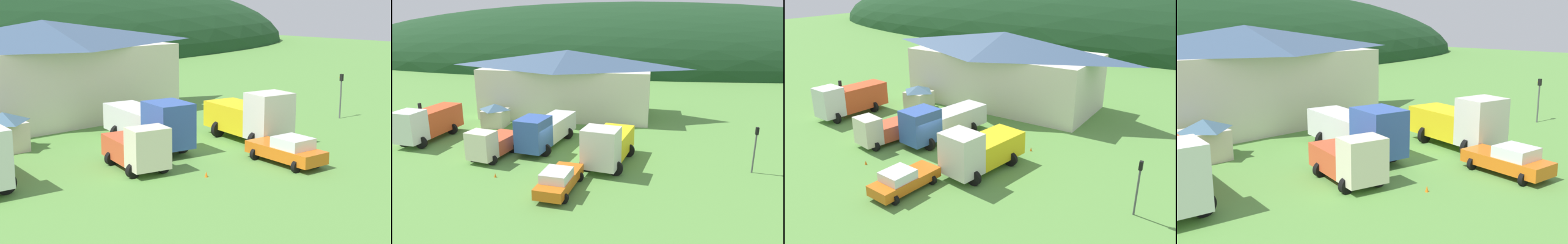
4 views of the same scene
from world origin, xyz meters
TOP-DOWN VIEW (x-y plane):
  - ground_plane at (0.00, 0.00)m, footprint 200.00×200.00m
  - depot_building at (-1.41, 14.43)m, footprint 21.25×9.66m
  - play_shed_cream at (-7.95, 7.70)m, footprint 2.60×2.51m
  - light_truck_cream at (-4.21, -1.21)m, footprint 3.15×5.15m
  - box_truck_blue at (-0.61, 2.27)m, footprint 3.84×8.55m
  - flatbed_truck_yellow at (5.45, -0.90)m, footprint 4.00×6.99m
  - service_pickup_orange at (2.84, -6.02)m, footprint 2.65×5.03m
  - traffic_light_east at (16.37, -0.49)m, footprint 0.20×0.32m
  - traffic_cone_near_pickup at (7.05, 4.38)m, footprint 0.36×0.36m
  - traffic_cone_mid_row at (-2.34, -4.74)m, footprint 0.36×0.36m

SIDE VIEW (x-z plane):
  - ground_plane at x=0.00m, z-range 0.00..0.00m
  - traffic_cone_near_pickup at x=7.05m, z-range -0.31..0.31m
  - traffic_cone_mid_row at x=-2.34m, z-range -0.30..0.30m
  - service_pickup_orange at x=2.84m, z-range 0.00..1.66m
  - light_truck_cream at x=-4.21m, z-range -0.06..2.59m
  - play_shed_cream at x=-7.95m, z-range 0.04..2.54m
  - box_truck_blue at x=-0.61m, z-range 0.02..3.29m
  - flatbed_truck_yellow at x=5.45m, z-range -0.05..3.47m
  - traffic_light_east at x=16.37m, z-range 0.44..4.01m
  - depot_building at x=-1.41m, z-range 0.12..7.94m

